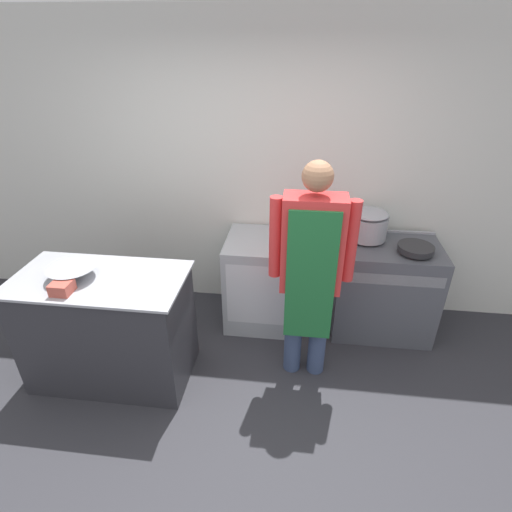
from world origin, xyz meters
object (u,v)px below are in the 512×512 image
object	(u,v)px
mixing_bowl	(72,272)
saute_pan	(416,248)
person_cook	(311,265)
fridge_unit	(260,280)
stock_pot	(368,224)
plastic_tub	(62,288)
stove	(383,288)

from	to	relation	value
mixing_bowl	saute_pan	distance (m)	2.69
person_cook	saute_pan	bearing A→B (deg)	32.13
fridge_unit	stock_pot	world-z (taller)	stock_pot
stock_pot	saute_pan	xyz separation A→B (m)	(0.38, -0.21, -0.11)
person_cook	saute_pan	xyz separation A→B (m)	(0.87, 0.55, -0.09)
fridge_unit	plastic_tub	world-z (taller)	plastic_tub
person_cook	saute_pan	size ratio (longest dim) A/B	6.00
fridge_unit	saute_pan	size ratio (longest dim) A/B	2.91
stove	saute_pan	size ratio (longest dim) A/B	3.01
stove	person_cook	bearing A→B (deg)	-136.78
mixing_bowl	stock_pot	distance (m)	2.42
fridge_unit	plastic_tub	bearing A→B (deg)	-138.47
person_cook	plastic_tub	size ratio (longest dim) A/B	13.33
stove	fridge_unit	bearing A→B (deg)	179.78
plastic_tub	fridge_unit	bearing A→B (deg)	41.53
fridge_unit	person_cook	size ratio (longest dim) A/B	0.49
fridge_unit	saute_pan	bearing A→B (deg)	-4.73
saute_pan	fridge_unit	bearing A→B (deg)	175.27
fridge_unit	saute_pan	xyz separation A→B (m)	(1.32, -0.11, 0.48)
saute_pan	stock_pot	bearing A→B (deg)	150.66
stove	saute_pan	distance (m)	0.52
person_cook	fridge_unit	bearing A→B (deg)	124.22
person_cook	saute_pan	world-z (taller)	person_cook
person_cook	stock_pot	size ratio (longest dim) A/B	5.32
person_cook	saute_pan	distance (m)	1.03
mixing_bowl	plastic_tub	distance (m)	0.20
stove	person_cook	xyz separation A→B (m)	(-0.69, -0.65, 0.57)
person_cook	mixing_bowl	world-z (taller)	person_cook
mixing_bowl	fridge_unit	bearing A→B (deg)	35.43
saute_pan	mixing_bowl	bearing A→B (deg)	-163.00
stove	fridge_unit	size ratio (longest dim) A/B	1.03
fridge_unit	mixing_bowl	distance (m)	1.64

